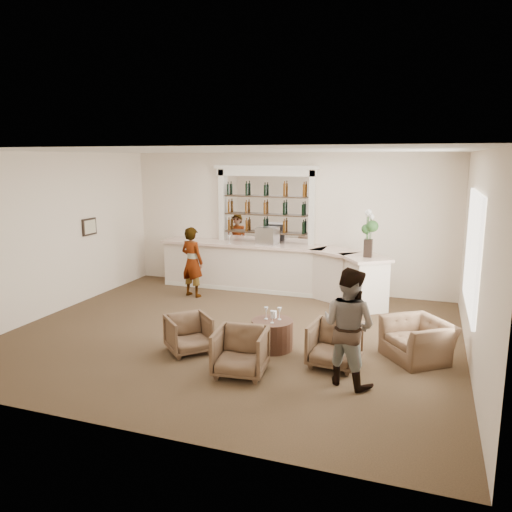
{
  "coord_description": "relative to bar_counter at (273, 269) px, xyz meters",
  "views": [
    {
      "loc": [
        3.28,
        -8.09,
        3.18
      ],
      "look_at": [
        0.13,
        0.9,
        1.3
      ],
      "focal_mm": 35.0,
      "sensor_mm": 36.0,
      "label": 1
    }
  ],
  "objects": [
    {
      "name": "ground",
      "position": [
        0.16,
        -3.0,
        -0.57
      ],
      "size": [
        8.0,
        8.0,
        0.0
      ],
      "primitive_type": "plane",
      "color": "brown",
      "rests_on": "ground"
    },
    {
      "name": "room_shell",
      "position": [
        0.33,
        -2.29,
        1.77
      ],
      "size": [
        8.04,
        7.02,
        3.32
      ],
      "color": "#F1DFC8",
      "rests_on": "ground"
    },
    {
      "name": "bar_counter",
      "position": [
        0.0,
        0.0,
        0.0
      ],
      "size": [
        5.72,
        1.8,
        1.14
      ],
      "color": "white",
      "rests_on": "ground"
    },
    {
      "name": "back_bar_alcove",
      "position": [
        -0.34,
        0.41,
        1.46
      ],
      "size": [
        2.64,
        0.25,
        3.0
      ],
      "color": "white",
      "rests_on": "ground"
    },
    {
      "name": "cocktail_table",
      "position": [
        1.06,
        -3.45,
        -0.32
      ],
      "size": [
        0.7,
        0.7,
        0.5
      ],
      "primitive_type": "cylinder",
      "color": "#482C1F",
      "rests_on": "ground"
    },
    {
      "name": "sommelier",
      "position": [
        -1.68,
        -0.93,
        0.24
      ],
      "size": [
        0.67,
        0.53,
        1.63
      ],
      "primitive_type": "imported",
      "rotation": [
        0.0,
        0.0,
        2.88
      ],
      "color": "gray",
      "rests_on": "ground"
    },
    {
      "name": "guest",
      "position": [
        2.46,
        -4.34,
        0.27
      ],
      "size": [
        1.01,
        0.91,
        1.7
      ],
      "primitive_type": "imported",
      "rotation": [
        0.0,
        0.0,
        2.75
      ],
      "color": "gray",
      "rests_on": "ground"
    },
    {
      "name": "armchair_left",
      "position": [
        -0.21,
        -4.04,
        -0.26
      ],
      "size": [
        0.96,
        0.96,
        0.63
      ],
      "primitive_type": "imported",
      "rotation": [
        0.0,
        0.0,
        0.8
      ],
      "color": "brown",
      "rests_on": "ground"
    },
    {
      "name": "armchair_center",
      "position": [
        0.92,
        -4.57,
        -0.22
      ],
      "size": [
        0.83,
        0.85,
        0.7
      ],
      "primitive_type": "imported",
      "rotation": [
        0.0,
        0.0,
        0.11
      ],
      "color": "brown",
      "rests_on": "ground"
    },
    {
      "name": "armchair_right",
      "position": [
        2.18,
        -3.8,
        -0.23
      ],
      "size": [
        0.81,
        0.83,
        0.69
      ],
      "primitive_type": "imported",
      "rotation": [
        0.0,
        0.0,
        -0.1
      ],
      "color": "brown",
      "rests_on": "ground"
    },
    {
      "name": "armchair_far",
      "position": [
        3.39,
        -3.11,
        -0.25
      ],
      "size": [
        1.29,
        1.31,
        0.64
      ],
      "primitive_type": "imported",
      "rotation": [
        0.0,
        0.0,
        -0.91
      ],
      "color": "brown",
      "rests_on": "ground"
    },
    {
      "name": "espresso_machine",
      "position": [
        -0.18,
        0.1,
        0.78
      ],
      "size": [
        0.52,
        0.45,
        0.42
      ],
      "primitive_type": "cube",
      "rotation": [
        0.0,
        0.0,
        -0.11
      ],
      "color": "silver",
      "rests_on": "bar_counter"
    },
    {
      "name": "flower_vase",
      "position": [
        2.27,
        -0.65,
        1.13
      ],
      "size": [
        0.26,
        0.26,
        0.99
      ],
      "color": "black",
      "rests_on": "bar_counter"
    },
    {
      "name": "wine_glass_bar_left",
      "position": [
        -1.1,
        -0.06,
        0.67
      ],
      "size": [
        0.07,
        0.07,
        0.21
      ],
      "primitive_type": null,
      "color": "white",
      "rests_on": "bar_counter"
    },
    {
      "name": "wine_glass_bar_right",
      "position": [
        -0.21,
        -0.01,
        0.67
      ],
      "size": [
        0.07,
        0.07,
        0.21
      ],
      "primitive_type": null,
      "color": "white",
      "rests_on": "bar_counter"
    },
    {
      "name": "wine_glass_tbl_a",
      "position": [
        0.94,
        -3.42,
        0.03
      ],
      "size": [
        0.07,
        0.07,
        0.21
      ],
      "primitive_type": null,
      "color": "white",
      "rests_on": "cocktail_table"
    },
    {
      "name": "wine_glass_tbl_b",
      "position": [
        1.16,
        -3.37,
        0.03
      ],
      "size": [
        0.07,
        0.07,
        0.21
      ],
      "primitive_type": null,
      "color": "white",
      "rests_on": "cocktail_table"
    },
    {
      "name": "wine_glass_tbl_c",
      "position": [
        1.1,
        -3.58,
        0.03
      ],
      "size": [
        0.07,
        0.07,
        0.21
      ],
      "primitive_type": null,
      "color": "white",
      "rests_on": "cocktail_table"
    },
    {
      "name": "napkin_holder",
      "position": [
        1.04,
        -3.31,
        -0.01
      ],
      "size": [
        0.08,
        0.08,
        0.12
      ],
      "primitive_type": "cube",
      "color": "white",
      "rests_on": "cocktail_table"
    }
  ]
}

